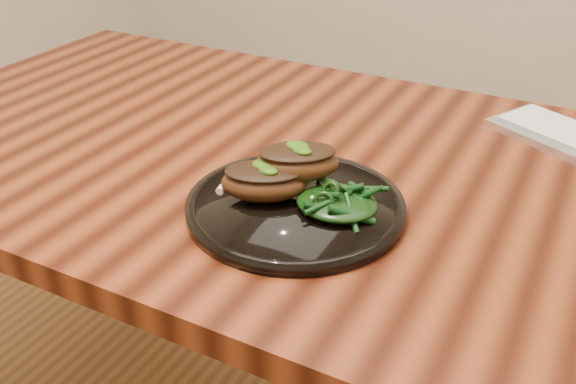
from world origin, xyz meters
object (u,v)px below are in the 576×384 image
object	(u,v)px
greens_heap	(337,198)
lamb_chop_front	(263,180)
plate	(295,206)
desk	(324,207)

from	to	relation	value
greens_heap	lamb_chop_front	bearing A→B (deg)	-171.05
plate	greens_heap	distance (m)	0.06
desk	lamb_chop_front	size ratio (longest dim) A/B	11.86
plate	greens_heap	size ratio (longest dim) A/B	2.71
lamb_chop_front	plate	bearing A→B (deg)	13.91
desk	plate	size ratio (longest dim) A/B	5.47
desk	greens_heap	size ratio (longest dim) A/B	14.84
lamb_chop_front	greens_heap	size ratio (longest dim) A/B	1.25
desk	lamb_chop_front	xyz separation A→B (m)	(-0.02, -0.16, 0.12)
lamb_chop_front	greens_heap	world-z (taller)	lamb_chop_front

